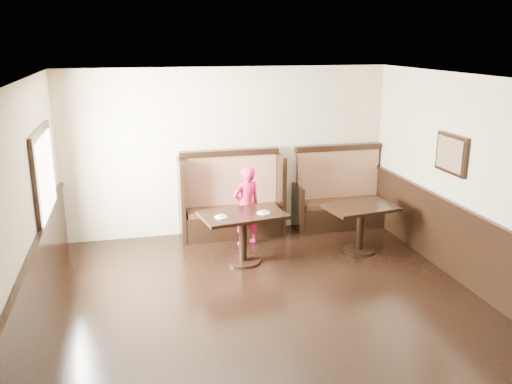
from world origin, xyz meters
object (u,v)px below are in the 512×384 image
object	(u,v)px
table_main	(243,225)
child	(246,206)
booth_neighbor	(339,200)
table_neighbor	(361,217)
booth_main	(231,205)

from	to	relation	value
table_main	child	world-z (taller)	child
booth_neighbor	child	xyz separation A→B (m)	(-1.80, -0.50, 0.17)
booth_neighbor	table_neighbor	distance (m)	1.22
table_main	child	distance (m)	0.76
booth_main	table_main	world-z (taller)	booth_main
booth_main	booth_neighbor	size ratio (longest dim) A/B	1.06
booth_main	child	xyz separation A→B (m)	(0.15, -0.50, 0.13)
table_main	table_neighbor	xyz separation A→B (m)	(1.88, 0.02, -0.04)
booth_main	booth_neighbor	distance (m)	1.95
table_neighbor	booth_neighbor	bearing A→B (deg)	74.51
booth_main	table_neighbor	xyz separation A→B (m)	(1.82, -1.21, 0.03)
booth_main	child	size ratio (longest dim) A/B	1.34
booth_neighbor	child	size ratio (longest dim) A/B	1.27
booth_main	booth_neighbor	bearing A→B (deg)	-0.05
table_main	table_neighbor	size ratio (longest dim) A/B	1.13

